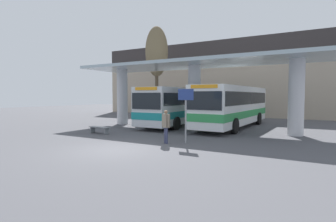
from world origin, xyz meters
TOP-DOWN VIEW (x-y plane):
  - ground_plane at (0.00, 0.00)m, footprint 100.00×100.00m
  - townhouse_backdrop at (0.00, 22.71)m, footprint 40.00×0.58m
  - station_canopy at (0.00, 9.23)m, footprint 19.29×5.22m
  - transit_bus_left_bay at (-2.18, 11.31)m, footprint 2.91×11.28m
  - transit_bus_center_bay at (2.38, 11.72)m, footprint 3.22×11.84m
  - waiting_bench_near_pillar at (-4.52, 3.60)m, footprint 1.61×0.44m
  - info_sign_platform at (2.13, 3.26)m, footprint 0.90×0.09m
  - pedestrian_waiting at (1.27, 2.62)m, footprint 0.61×0.48m
  - poplar_tree_behind_left at (-7.33, 15.48)m, footprint 2.52×2.52m
  - parked_car_street at (-9.47, 19.46)m, footprint 4.64×2.01m

SIDE VIEW (x-z plane):
  - ground_plane at x=0.00m, z-range 0.00..0.00m
  - waiting_bench_near_pillar at x=-4.52m, z-range 0.11..0.57m
  - parked_car_street at x=-9.47m, z-range -0.03..2.11m
  - pedestrian_waiting at x=1.27m, z-range 0.20..2.01m
  - transit_bus_left_bay at x=-2.18m, z-range 0.19..3.41m
  - transit_bus_center_bay at x=2.38m, z-range 0.20..3.50m
  - info_sign_platform at x=2.13m, z-range 0.63..3.57m
  - station_canopy at x=0.00m, z-range 1.52..6.70m
  - townhouse_backdrop at x=0.00m, z-range 0.79..10.37m
  - poplar_tree_behind_left at x=-7.33m, z-range 2.26..12.53m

